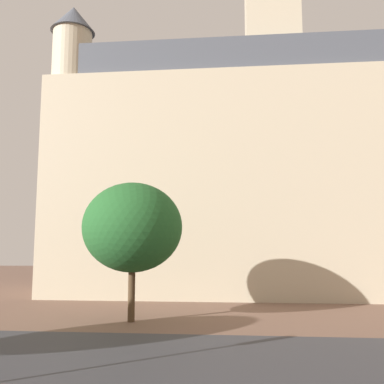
# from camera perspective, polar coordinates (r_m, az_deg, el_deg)

# --- Properties ---
(ground_plane) EXTENTS (120.00, 120.00, 0.00)m
(ground_plane) POSITION_cam_1_polar(r_m,az_deg,el_deg) (15.17, 0.94, -20.44)
(ground_plane) COLOR brown
(street_asphalt_strip) EXTENTS (120.00, 6.55, 0.00)m
(street_asphalt_strip) POSITION_cam_1_polar(r_m,az_deg,el_deg) (14.55, 0.72, -21.00)
(street_asphalt_strip) COLOR #38383D
(street_asphalt_strip) RESTS_ON ground_plane
(landmark_building) EXTENTS (30.17, 10.74, 34.25)m
(landmark_building) POSITION_cam_1_polar(r_m,az_deg,el_deg) (32.99, 8.89, 3.38)
(landmark_building) COLOR beige
(landmark_building) RESTS_ON ground_plane
(tree_curb_far) EXTENTS (4.71, 4.71, 6.48)m
(tree_curb_far) POSITION_cam_1_polar(r_m,az_deg,el_deg) (20.49, -7.93, -4.70)
(tree_curb_far) COLOR #4C3823
(tree_curb_far) RESTS_ON ground_plane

